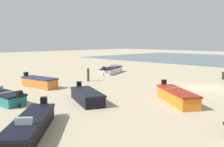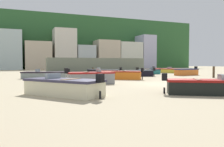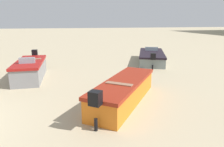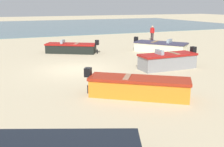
{
  "view_description": "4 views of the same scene",
  "coord_description": "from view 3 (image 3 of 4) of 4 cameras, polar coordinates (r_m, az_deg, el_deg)",
  "views": [
    {
      "loc": [
        -9.11,
        20.17,
        3.97
      ],
      "look_at": [
        6.52,
        4.34,
        1.06
      ],
      "focal_mm": 39.6,
      "sensor_mm": 36.0,
      "label": 1
    },
    {
      "loc": [
        -10.25,
        -14.84,
        1.65
      ],
      "look_at": [
        -0.73,
        9.2,
        0.45
      ],
      "focal_mm": 36.16,
      "sensor_mm": 36.0,
      "label": 2
    },
    {
      "loc": [
        5.79,
        4.1,
        3.0
      ],
      "look_at": [
        -1.94,
        5.82,
        0.91
      ],
      "focal_mm": 32.37,
      "sensor_mm": 36.0,
      "label": 3
    },
    {
      "loc": [
        4.38,
        15.82,
        3.87
      ],
      "look_at": [
        -0.46,
        4.67,
        0.78
      ],
      "focal_mm": 43.46,
      "sensor_mm": 36.0,
      "label": 4
    }
  ],
  "objects": [
    {
      "name": "boat_grey_2",
      "position": [
        11.55,
        -22.05,
        1.12
      ],
      "size": [
        3.89,
        1.34,
        1.27
      ],
      "rotation": [
        0.0,
        0.0,
        4.71
      ],
      "color": "gray",
      "rests_on": "ground"
    },
    {
      "name": "boat_grey_3",
      "position": [
        15.32,
        11.09,
        4.61
      ],
      "size": [
        5.03,
        3.35,
        1.05
      ],
      "rotation": [
        0.0,
        0.0,
        1.19
      ],
      "color": "gray",
      "rests_on": "ground"
    },
    {
      "name": "boat_orange_10",
      "position": [
        7.6,
        3.35,
        -4.96
      ],
      "size": [
        4.19,
        3.5,
        1.18
      ],
      "rotation": [
        0.0,
        0.0,
        0.94
      ],
      "color": "orange",
      "rests_on": "ground"
    }
  ]
}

